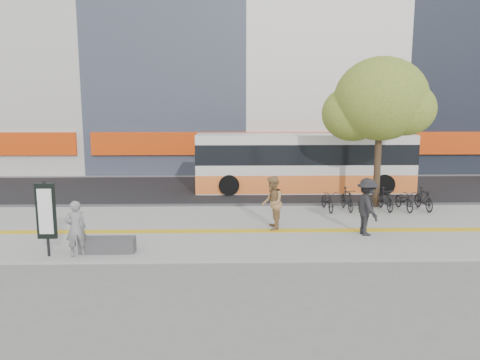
{
  "coord_description": "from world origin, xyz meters",
  "views": [
    {
      "loc": [
        1.01,
        -14.16,
        4.38
      ],
      "look_at": [
        1.36,
        2.0,
        1.69
      ],
      "focal_mm": 34.13,
      "sensor_mm": 36.0,
      "label": 1
    }
  ],
  "objects_px": {
    "signboard": "(46,212)",
    "street_tree": "(379,101)",
    "seated_woman": "(76,228)",
    "pedestrian_tan": "(272,203)",
    "pedestrian_dark": "(367,207)",
    "bus": "(304,164)",
    "bench": "(108,245)"
  },
  "relations": [
    {
      "from": "seated_woman",
      "to": "pedestrian_tan",
      "type": "distance_m",
      "value": 6.45
    },
    {
      "from": "signboard",
      "to": "bus",
      "type": "bearing_deg",
      "value": 48.32
    },
    {
      "from": "bench",
      "to": "signboard",
      "type": "bearing_deg",
      "value": -169.19
    },
    {
      "from": "signboard",
      "to": "street_tree",
      "type": "height_order",
      "value": "street_tree"
    },
    {
      "from": "street_tree",
      "to": "pedestrian_dark",
      "type": "height_order",
      "value": "street_tree"
    },
    {
      "from": "pedestrian_tan",
      "to": "signboard",
      "type": "bearing_deg",
      "value": -64.35
    },
    {
      "from": "bench",
      "to": "seated_woman",
      "type": "height_order",
      "value": "seated_woman"
    },
    {
      "from": "signboard",
      "to": "pedestrian_dark",
      "type": "xyz_separation_m",
      "value": [
        9.73,
        1.98,
        -0.33
      ]
    },
    {
      "from": "signboard",
      "to": "pedestrian_dark",
      "type": "bearing_deg",
      "value": 11.48
    },
    {
      "from": "seated_woman",
      "to": "bench",
      "type": "bearing_deg",
      "value": 170.52
    },
    {
      "from": "bus",
      "to": "pedestrian_dark",
      "type": "distance_m",
      "value": 8.08
    },
    {
      "from": "pedestrian_tan",
      "to": "pedestrian_dark",
      "type": "xyz_separation_m",
      "value": [
        3.08,
        -0.74,
        0.02
      ]
    },
    {
      "from": "bench",
      "to": "bus",
      "type": "bearing_deg",
      "value": 53.0
    },
    {
      "from": "street_tree",
      "to": "bench",
      "type": "bearing_deg",
      "value": -148.38
    },
    {
      "from": "signboard",
      "to": "seated_woman",
      "type": "bearing_deg",
      "value": 1.63
    },
    {
      "from": "bus",
      "to": "pedestrian_dark",
      "type": "bearing_deg",
      "value": -84.13
    },
    {
      "from": "pedestrian_tan",
      "to": "seated_woman",
      "type": "bearing_deg",
      "value": -61.85
    },
    {
      "from": "bus",
      "to": "street_tree",
      "type": "bearing_deg",
      "value": -56.11
    },
    {
      "from": "street_tree",
      "to": "seated_woman",
      "type": "xyz_separation_m",
      "value": [
        -10.58,
        -6.3,
        -3.63
      ]
    },
    {
      "from": "bus",
      "to": "pedestrian_tan",
      "type": "distance_m",
      "value": 7.64
    },
    {
      "from": "signboard",
      "to": "pedestrian_dark",
      "type": "height_order",
      "value": "signboard"
    },
    {
      "from": "street_tree",
      "to": "bus",
      "type": "relative_size",
      "value": 0.59
    },
    {
      "from": "bus",
      "to": "seated_woman",
      "type": "bearing_deg",
      "value": -129.09
    },
    {
      "from": "bus",
      "to": "seated_woman",
      "type": "xyz_separation_m",
      "value": [
        -8.11,
        -9.98,
        -0.52
      ]
    },
    {
      "from": "pedestrian_dark",
      "to": "seated_woman",
      "type": "bearing_deg",
      "value": 93.25
    },
    {
      "from": "bench",
      "to": "seated_woman",
      "type": "relative_size",
      "value": 0.99
    },
    {
      "from": "street_tree",
      "to": "seated_woman",
      "type": "distance_m",
      "value": 12.84
    },
    {
      "from": "street_tree",
      "to": "pedestrian_dark",
      "type": "bearing_deg",
      "value": -110.72
    },
    {
      "from": "street_tree",
      "to": "bus",
      "type": "distance_m",
      "value": 5.41
    },
    {
      "from": "pedestrian_tan",
      "to": "bus",
      "type": "bearing_deg",
      "value": 166.31
    },
    {
      "from": "pedestrian_tan",
      "to": "pedestrian_dark",
      "type": "relative_size",
      "value": 0.98
    },
    {
      "from": "pedestrian_tan",
      "to": "pedestrian_dark",
      "type": "distance_m",
      "value": 3.16
    }
  ]
}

